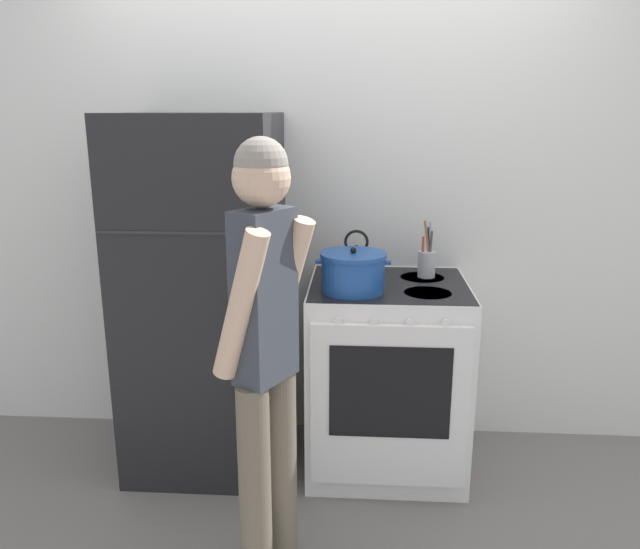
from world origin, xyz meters
The scene contains 8 objects.
ground_plane centered at (0.00, 0.00, 0.00)m, with size 14.00×14.00×0.00m, color slate.
wall_back centered at (0.00, 0.03, 1.27)m, with size 10.00×0.06×2.55m.
refrigerator centered at (-0.58, -0.34, 0.86)m, with size 0.71×0.71×1.71m.
stove_range centered at (0.30, -0.36, 0.48)m, with size 0.75×0.71×0.93m.
dutch_oven_pot centered at (0.13, -0.47, 1.02)m, with size 0.34×0.30×0.20m.
tea_kettle centered at (0.15, -0.20, 1.01)m, with size 0.19×0.15×0.23m.
utensil_jar centered at (0.49, -0.19, 1.01)m, with size 0.09×0.09×0.28m.
person centered at (-0.16, -1.15, 0.94)m, with size 0.37×0.41×1.65m.
Camera 1 is at (0.16, -3.17, 1.73)m, focal length 35.00 mm.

